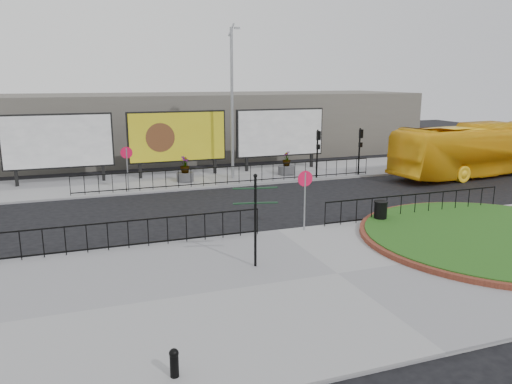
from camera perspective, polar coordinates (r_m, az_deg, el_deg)
name	(u,v)px	position (r m, az deg, el deg)	size (l,w,h in m)	color
ground	(278,233)	(20.59, 2.50, -4.65)	(90.00, 90.00, 0.00)	black
pavement_near	(337,275)	(16.34, 9.29, -9.36)	(30.00, 10.00, 0.12)	gray
pavement_far	(205,178)	(31.66, -5.80, 1.62)	(44.00, 6.00, 0.12)	gray
brick_edge	(496,237)	(21.48, 25.77, -4.62)	(10.40, 10.40, 0.18)	brown
grass_lawn	(496,236)	(21.48, 25.78, -4.57)	(10.00, 10.00, 0.22)	#1F4B14
railing_near_left	(128,234)	(18.73, -14.40, -4.70)	(10.00, 0.10, 1.10)	black
railing_near_right	(415,205)	(23.36, 17.72, -1.44)	(9.00, 0.10, 1.10)	black
railing_far	(233,175)	(29.26, -2.62, 1.97)	(18.00, 0.10, 1.10)	black
speed_sign_far	(127,159)	(27.98, -14.55, 3.66)	(0.64, 0.07, 2.47)	gray
speed_sign_near	(305,187)	(20.14, 5.62, 0.55)	(0.64, 0.07, 2.47)	gray
billboard_left	(58,142)	(31.33, -21.68, 5.37)	(6.20, 0.31, 4.10)	black
billboard_mid	(177,137)	(31.89, -8.97, 6.23)	(6.20, 0.31, 4.10)	black
billboard_right	(280,133)	(33.92, 2.79, 6.76)	(6.20, 0.31, 4.10)	black
lamp_post	(232,102)	(30.54, -2.75, 10.28)	(0.74, 0.18, 9.23)	gray
signal_pole_a	(318,146)	(31.12, 7.08, 5.20)	(0.22, 0.26, 3.00)	black
signal_pole_b	(360,144)	(32.58, 11.81, 5.37)	(0.22, 0.26, 3.00)	black
building_backdrop	(174,125)	(41.00, -9.36, 7.52)	(40.00, 10.00, 5.00)	#5B574F
fingerpost_sign	(255,211)	(16.11, -0.08, -2.22)	(1.46, 0.53, 3.11)	black
bollard	(174,361)	(11.03, -9.33, -18.56)	(0.21, 0.21, 0.64)	black
litter_bin	(380,212)	(21.99, 14.04, -2.24)	(0.58, 0.58, 0.97)	black
bus	(475,150)	(35.15, 23.74, 4.42)	(2.85, 12.17, 3.39)	yellow
planter_a	(185,173)	(30.26, -8.11, 2.21)	(1.02, 1.02, 1.54)	#4C4C4F
planter_c	(286,167)	(32.25, 3.50, 2.88)	(1.08, 1.08, 1.51)	#4C4C4F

